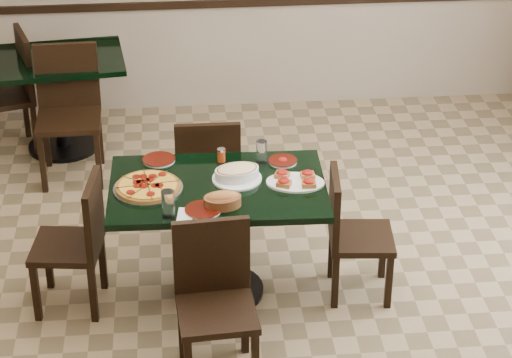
{
  "coord_description": "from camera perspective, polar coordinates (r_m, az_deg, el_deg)",
  "views": [
    {
      "loc": [
        -0.57,
        -4.94,
        3.58
      ],
      "look_at": [
        -0.12,
        0.0,
        0.81
      ],
      "focal_mm": 70.0,
      "sensor_mm": 36.0,
      "label": 1
    }
  ],
  "objects": [
    {
      "name": "chair_right",
      "position": [
        5.93,
        5.37,
        -2.89
      ],
      "size": [
        0.41,
        0.41,
        0.81
      ],
      "rotation": [
        0.0,
        0.0,
        1.48
      ],
      "color": "black",
      "rests_on": "floor"
    },
    {
      "name": "lasagna_casserole",
      "position": [
        5.77,
        -1.1,
        0.37
      ],
      "size": [
        0.29,
        0.29,
        0.09
      ],
      "rotation": [
        0.0,
        0.0,
        0.24
      ],
      "color": "white",
      "rests_on": "main_table"
    },
    {
      "name": "chair_far",
      "position": [
        6.42,
        -2.76,
        0.43
      ],
      "size": [
        0.41,
        0.41,
        0.88
      ],
      "rotation": [
        0.0,
        0.0,
        3.13
      ],
      "color": "black",
      "rests_on": "floor"
    },
    {
      "name": "side_plate_near",
      "position": [
        5.49,
        -3.05,
        -1.78
      ],
      "size": [
        0.2,
        0.2,
        0.02
      ],
      "rotation": [
        0.0,
        0.0,
        0.02
      ],
      "color": "white",
      "rests_on": "main_table"
    },
    {
      "name": "chair_near",
      "position": [
        5.3,
        -2.38,
        -6.51
      ],
      "size": [
        0.44,
        0.44,
        0.88
      ],
      "rotation": [
        0.0,
        0.0,
        0.07
      ],
      "color": "black",
      "rests_on": "floor"
    },
    {
      "name": "back_chair_left",
      "position": [
        7.76,
        -13.75,
        5.18
      ],
      "size": [
        0.55,
        0.55,
        0.94
      ],
      "rotation": [
        0.0,
        0.0,
        -1.27
      ],
      "color": "black",
      "rests_on": "floor"
    },
    {
      "name": "side_plate_far_l",
      "position": [
        6.02,
        -5.57,
        1.11
      ],
      "size": [
        0.2,
        0.2,
        0.02
      ],
      "rotation": [
        0.0,
        0.0,
        -0.11
      ],
      "color": "white",
      "rests_on": "main_table"
    },
    {
      "name": "side_plate_far_r",
      "position": [
        5.98,
        1.54,
        1.04
      ],
      "size": [
        0.17,
        0.17,
        0.03
      ],
      "rotation": [
        0.0,
        0.0,
        -0.04
      ],
      "color": "white",
      "rests_on": "main_table"
    },
    {
      "name": "back_chair_near",
      "position": [
        7.32,
        -10.66,
        4.21
      ],
      "size": [
        0.46,
        0.46,
        0.97
      ],
      "rotation": [
        0.0,
        0.0,
        0.02
      ],
      "color": "black",
      "rests_on": "floor"
    },
    {
      "name": "bruschetta_platter",
      "position": [
        5.75,
        2.27,
        -0.07
      ],
      "size": [
        0.37,
        0.29,
        0.05
      ],
      "rotation": [
        0.0,
        0.0,
        -0.17
      ],
      "color": "white",
      "rests_on": "main_table"
    },
    {
      "name": "main_table",
      "position": [
        5.83,
        -2.17,
        -1.91
      ],
      "size": [
        1.27,
        0.83,
        0.75
      ],
      "rotation": [
        0.0,
        0.0,
        -0.02
      ],
      "color": "black",
      "rests_on": "floor"
    },
    {
      "name": "pepperoni_pizza",
      "position": [
        5.72,
        -6.19,
        -0.44
      ],
      "size": [
        0.4,
        0.4,
        0.04
      ],
      "rotation": [
        0.0,
        0.0,
        0.14
      ],
      "color": "#BBBBC3",
      "rests_on": "main_table"
    },
    {
      "name": "pepper_shaker",
      "position": [
        5.98,
        -2.0,
        1.39
      ],
      "size": [
        0.05,
        0.05,
        0.08
      ],
      "color": "#AB3512",
      "rests_on": "main_table"
    },
    {
      "name": "room_shell",
      "position": [
        7.27,
        7.88,
        9.56
      ],
      "size": [
        5.5,
        5.5,
        5.5
      ],
      "color": "white",
      "rests_on": "floor"
    },
    {
      "name": "chair_left",
      "position": [
        5.87,
        -10.09,
        -3.31
      ],
      "size": [
        0.44,
        0.44,
        0.84
      ],
      "rotation": [
        0.0,
        0.0,
        -1.69
      ],
      "color": "black",
      "rests_on": "floor"
    },
    {
      "name": "back_table",
      "position": [
        7.7,
        -11.26,
        5.26
      ],
      "size": [
        1.08,
        0.84,
        0.75
      ],
      "rotation": [
        0.0,
        0.0,
        0.11
      ],
      "color": "black",
      "rests_on": "floor"
    },
    {
      "name": "floor",
      "position": [
        6.13,
        1.11,
        -6.55
      ],
      "size": [
        5.5,
        5.5,
        0.0
      ],
      "primitive_type": "plane",
      "color": "#8D7551",
      "rests_on": "ground"
    },
    {
      "name": "napkin_setting",
      "position": [
        5.46,
        -3.72,
        -2.05
      ],
      "size": [
        0.16,
        0.16,
        0.01
      ],
      "rotation": [
        0.0,
        0.0,
        -0.12
      ],
      "color": "white",
      "rests_on": "main_table"
    },
    {
      "name": "water_glass_b",
      "position": [
        5.43,
        -5.05,
        -1.42
      ],
      "size": [
        0.07,
        0.07,
        0.15
      ],
      "primitive_type": "cylinder",
      "color": "white",
      "rests_on": "main_table"
    },
    {
      "name": "bread_basket",
      "position": [
        5.52,
        -1.93,
        -1.2
      ],
      "size": [
        0.23,
        0.17,
        0.09
      ],
      "rotation": [
        0.0,
        0.0,
        0.12
      ],
      "color": "brown",
      "rests_on": "main_table"
    },
    {
      "name": "water_glass_a",
      "position": [
        5.95,
        0.33,
        1.57
      ],
      "size": [
        0.06,
        0.06,
        0.14
      ],
      "primitive_type": "cylinder",
      "color": "white",
      "rests_on": "main_table"
    }
  ]
}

